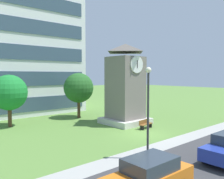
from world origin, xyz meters
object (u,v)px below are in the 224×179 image
object	(u,v)px
clock_tower	(125,89)
street_lamp	(148,102)
park_bench	(145,124)
tree_streetside	(9,93)
tree_by_building	(79,88)
parked_car_orange	(147,177)

from	to	relation	value
clock_tower	street_lamp	xyz separation A→B (m)	(-6.53, -8.67, -0.19)
street_lamp	clock_tower	bearing A→B (deg)	53.02
park_bench	tree_streetside	xyz separation A→B (m)	(-9.77, 9.63, 3.02)
tree_by_building	parked_car_orange	xyz separation A→B (m)	(-8.27, -17.98, -2.81)
clock_tower	tree_streetside	distance (m)	11.96
tree_streetside	tree_by_building	world-z (taller)	tree_by_building
park_bench	street_lamp	world-z (taller)	street_lamp
tree_streetside	street_lamp	bearing A→B (deg)	-77.21
park_bench	tree_by_building	world-z (taller)	tree_by_building
street_lamp	parked_car_orange	size ratio (longest dim) A/B	1.25
clock_tower	park_bench	bearing A→B (deg)	-93.98
clock_tower	tree_streetside	bearing A→B (deg)	146.65
clock_tower	tree_by_building	bearing A→B (deg)	106.37
park_bench	street_lamp	distance (m)	9.00
street_lamp	tree_by_building	bearing A→B (deg)	72.64
tree_streetside	parked_car_orange	xyz separation A→B (m)	(-0.13, -18.26, -2.62)
street_lamp	tree_streetside	xyz separation A→B (m)	(-3.46, 15.24, -0.10)
clock_tower	street_lamp	size ratio (longest dim) A/B	1.49
clock_tower	street_lamp	distance (m)	10.85
street_lamp	parked_car_orange	world-z (taller)	street_lamp
street_lamp	parked_car_orange	xyz separation A→B (m)	(-3.59, -3.02, -2.73)
park_bench	tree_by_building	bearing A→B (deg)	99.92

